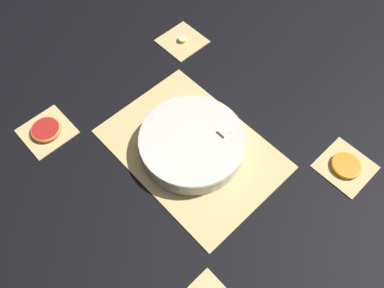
# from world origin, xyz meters

# --- Properties ---
(ground_plane) EXTENTS (6.00, 6.00, 0.00)m
(ground_plane) POSITION_xyz_m (0.00, 0.00, 0.00)
(ground_plane) COLOR black
(bamboo_mat_center) EXTENTS (0.48, 0.34, 0.01)m
(bamboo_mat_center) POSITION_xyz_m (0.00, 0.00, 0.00)
(bamboo_mat_center) COLOR #D6B775
(bamboo_mat_center) RESTS_ON ground_plane
(coaster_mat_near_left) EXTENTS (0.14, 0.14, 0.01)m
(coaster_mat_near_left) POSITION_xyz_m (-0.33, -0.26, 0.00)
(coaster_mat_near_left) COLOR #D6B775
(coaster_mat_near_left) RESTS_ON ground_plane
(coaster_mat_near_right) EXTENTS (0.14, 0.14, 0.01)m
(coaster_mat_near_right) POSITION_xyz_m (0.33, -0.26, 0.00)
(coaster_mat_near_right) COLOR #D6B775
(coaster_mat_near_right) RESTS_ON ground_plane
(coaster_mat_far_right) EXTENTS (0.14, 0.14, 0.01)m
(coaster_mat_far_right) POSITION_xyz_m (0.33, 0.26, 0.00)
(coaster_mat_far_right) COLOR #D6B775
(coaster_mat_far_right) RESTS_ON ground_plane
(fruit_salad_bowl) EXTENTS (0.29, 0.29, 0.06)m
(fruit_salad_bowl) POSITION_xyz_m (-0.00, 0.00, 0.04)
(fruit_salad_bowl) COLOR silver
(fruit_salad_bowl) RESTS_ON bamboo_mat_center
(orange_slice_whole) EXTENTS (0.08, 0.08, 0.01)m
(orange_slice_whole) POSITION_xyz_m (-0.33, -0.26, 0.01)
(orange_slice_whole) COLOR orange
(orange_slice_whole) RESTS_ON coaster_mat_near_left
(banana_coin_single) EXTENTS (0.03, 0.03, 0.01)m
(banana_coin_single) POSITION_xyz_m (0.33, -0.26, 0.01)
(banana_coin_single) COLOR #F7EFC6
(banana_coin_single) RESTS_ON coaster_mat_near_right
(grapefruit_slice) EXTENTS (0.09, 0.09, 0.01)m
(grapefruit_slice) POSITION_xyz_m (0.33, 0.26, 0.01)
(grapefruit_slice) COLOR #B2231E
(grapefruit_slice) RESTS_ON coaster_mat_far_right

